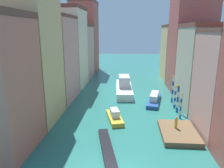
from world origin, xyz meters
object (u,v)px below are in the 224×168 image
motorboat_0 (154,99)px  motorboat_1 (115,116)px  gondola_black (108,151)px  waterfront_dock (178,132)px  vaporetto_white (124,87)px  person_on_dock (176,123)px  mooring_pole_2 (175,96)px  mooring_pole_0 (181,105)px  mooring_pole_1 (178,98)px  mooring_pole_3 (173,89)px

motorboat_0 → motorboat_1: size_ratio=1.44×
gondola_black → motorboat_0: 18.15m
waterfront_dock → vaporetto_white: 19.28m
waterfront_dock → person_on_dock: size_ratio=3.99×
mooring_pole_2 → mooring_pole_0: bearing=-90.9°
mooring_pole_1 → vaporetto_white: mooring_pole_1 is taller
gondola_black → motorboat_1: motorboat_1 is taller
mooring_pole_3 → gondola_black: mooring_pole_3 is taller
mooring_pole_0 → vaporetto_white: (-8.56, 12.70, -0.82)m
mooring_pole_0 → vaporetto_white: mooring_pole_0 is taller
waterfront_dock → mooring_pole_3: bearing=82.9°
mooring_pole_3 → vaporetto_white: size_ratio=0.39×
motorboat_0 → person_on_dock: bearing=-82.9°
person_on_dock → gondola_black: size_ratio=0.17×
vaporetto_white → motorboat_0: size_ratio=1.54×
person_on_dock → gondola_black: bearing=-146.2°
mooring_pole_0 → mooring_pole_2: 4.40m
mooring_pole_0 → motorboat_0: bearing=113.5°
vaporetto_white → gondola_black: vaporetto_white is taller
mooring_pole_3 → mooring_pole_2: bearing=-92.6°
person_on_dock → mooring_pole_2: size_ratio=0.41×
waterfront_dock → mooring_pole_2: size_ratio=1.64×
mooring_pole_3 → vaporetto_white: 10.35m
gondola_black → motorboat_1: bearing=89.1°
mooring_pole_1 → mooring_pole_3: 4.90m
mooring_pole_3 → mooring_pole_0: bearing=-91.6°
motorboat_0 → mooring_pole_2: bearing=-39.3°
waterfront_dock → mooring_pole_0: size_ratio=1.62×
waterfront_dock → mooring_pole_0: (1.36, 5.16, 1.69)m
person_on_dock → mooring_pole_1: mooring_pole_1 is taller
mooring_pole_2 → vaporetto_white: 12.00m
vaporetto_white → gondola_black: bearing=-92.8°
mooring_pole_1 → motorboat_1: size_ratio=0.80×
mooring_pole_1 → motorboat_0: mooring_pole_1 is taller
motorboat_1 → person_on_dock: bearing=-22.0°
mooring_pole_0 → motorboat_1: size_ratio=0.69×
mooring_pole_1 → gondola_black: (-9.73, -12.43, -2.05)m
mooring_pole_1 → motorboat_0: bearing=124.5°
motorboat_1 → vaporetto_white: bearing=86.1°
waterfront_dock → mooring_pole_2: mooring_pole_2 is taller
person_on_dock → waterfront_dock: bearing=-69.9°
mooring_pole_3 → motorboat_1: bearing=-138.2°
mooring_pole_1 → vaporetto_white: 13.43m
motorboat_1 → motorboat_0: bearing=51.7°
vaporetto_white → gondola_black: 22.71m
mooring_pole_1 → mooring_pole_2: size_ratio=1.17×
mooring_pole_3 → vaporetto_white: (-8.76, 5.34, -1.34)m
mooring_pole_0 → mooring_pole_1: (0.06, 2.47, 0.32)m
mooring_pole_1 → motorboat_1: (-9.58, -3.81, -1.78)m
mooring_pole_0 → mooring_pole_2: mooring_pole_0 is taller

